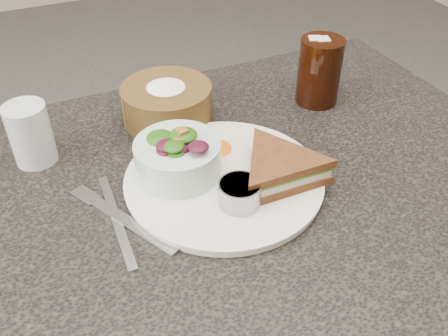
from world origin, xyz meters
name	(u,v)px	position (x,y,z in m)	size (l,w,h in m)	color
dining_table	(226,328)	(0.00, 0.00, 0.38)	(1.00, 0.70, 0.75)	black
dinner_plate	(224,180)	(0.00, 0.00, 0.76)	(0.29, 0.29, 0.01)	silver
sandwich	(279,168)	(0.07, -0.04, 0.78)	(0.16, 0.16, 0.04)	#583318
salad_bowl	(178,153)	(-0.06, 0.04, 0.80)	(0.13, 0.13, 0.07)	silver
dressing_ramekin	(240,194)	(-0.01, -0.06, 0.78)	(0.06, 0.06, 0.04)	gray
orange_wedge	(215,143)	(0.01, 0.07, 0.77)	(0.05, 0.05, 0.02)	orange
fork	(128,222)	(-0.16, -0.02, 0.75)	(0.02, 0.18, 0.00)	#A9AAAB
knife	(116,220)	(-0.17, -0.01, 0.75)	(0.01, 0.20, 0.00)	#B1B3B6
bread_basket	(167,98)	(-0.02, 0.21, 0.79)	(0.16, 0.16, 0.09)	brown
cola_glass	(320,68)	(0.26, 0.15, 0.82)	(0.08, 0.08, 0.13)	black
water_glass	(31,134)	(-0.25, 0.18, 0.80)	(0.07, 0.07, 0.10)	#B5BDC0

